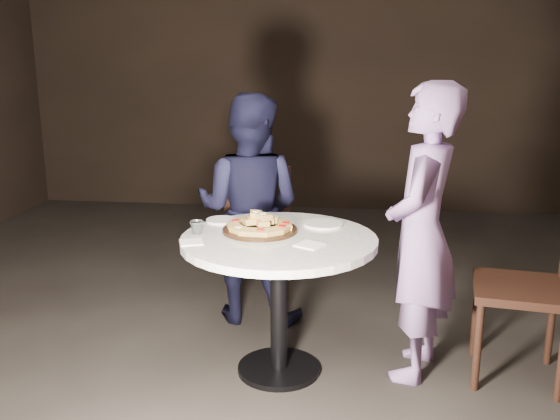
% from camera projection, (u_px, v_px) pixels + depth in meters
% --- Properties ---
extents(floor, '(7.00, 7.00, 0.00)m').
position_uv_depth(floor, '(260.00, 359.00, 3.51)').
color(floor, black).
rests_on(floor, ground).
extents(table, '(1.04, 1.04, 0.76)m').
position_uv_depth(table, '(279.00, 263.00, 3.22)').
color(table, black).
rests_on(table, ground).
extents(serving_board, '(0.50, 0.50, 0.02)m').
position_uv_depth(serving_board, '(260.00, 230.00, 3.28)').
color(serving_board, black).
rests_on(serving_board, table).
extents(focaccia_pile, '(0.35, 0.34, 0.09)m').
position_uv_depth(focaccia_pile, '(260.00, 223.00, 3.27)').
color(focaccia_pile, '#A98541').
rests_on(focaccia_pile, serving_board).
extents(plate_left, '(0.20, 0.20, 0.01)m').
position_uv_depth(plate_left, '(222.00, 220.00, 3.48)').
color(plate_left, white).
rests_on(plate_left, table).
extents(plate_right, '(0.25, 0.25, 0.01)m').
position_uv_depth(plate_right, '(323.00, 224.00, 3.40)').
color(plate_right, white).
rests_on(plate_right, table).
extents(water_glass, '(0.09, 0.09, 0.07)m').
position_uv_depth(water_glass, '(197.00, 227.00, 3.23)').
color(water_glass, silver).
rests_on(water_glass, table).
extents(napkin_near, '(0.14, 0.14, 0.01)m').
position_uv_depth(napkin_near, '(191.00, 242.00, 3.09)').
color(napkin_near, white).
rests_on(napkin_near, table).
extents(napkin_far, '(0.16, 0.16, 0.01)m').
position_uv_depth(napkin_far, '(310.00, 245.00, 3.05)').
color(napkin_far, white).
rests_on(napkin_far, table).
extents(chair_far, '(0.47, 0.49, 0.95)m').
position_uv_depth(chair_far, '(259.00, 220.00, 4.30)').
color(chair_far, black).
rests_on(chair_far, ground).
extents(chair_right, '(0.55, 0.53, 0.99)m').
position_uv_depth(chair_right, '(544.00, 277.00, 3.15)').
color(chair_right, black).
rests_on(chair_right, ground).
extents(diner_navy, '(0.78, 0.65, 1.44)m').
position_uv_depth(diner_navy, '(249.00, 209.00, 3.89)').
color(diner_navy, black).
rests_on(diner_navy, ground).
extents(diner_teal, '(0.51, 0.64, 1.54)m').
position_uv_depth(diner_teal, '(422.00, 234.00, 3.19)').
color(diner_teal, '#856AA9').
rests_on(diner_teal, ground).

